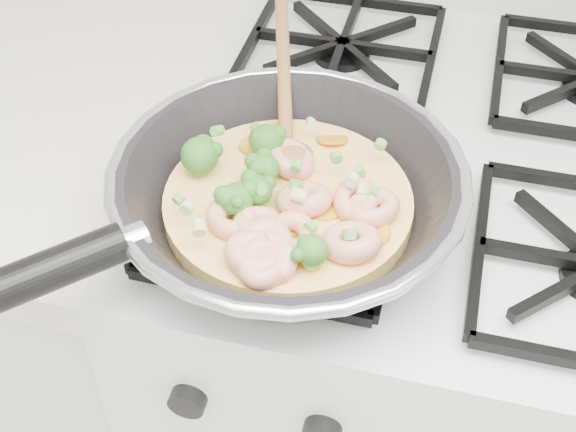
# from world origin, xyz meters

# --- Properties ---
(stove) EXTENTS (0.60, 0.60, 0.92)m
(stove) POSITION_xyz_m (0.00, 1.70, 0.46)
(stove) COLOR silver
(stove) RESTS_ON ground
(skillet) EXTENTS (0.40, 0.52, 0.09)m
(skillet) POSITION_xyz_m (-0.14, 1.53, 0.96)
(skillet) COLOR black
(skillet) RESTS_ON stove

